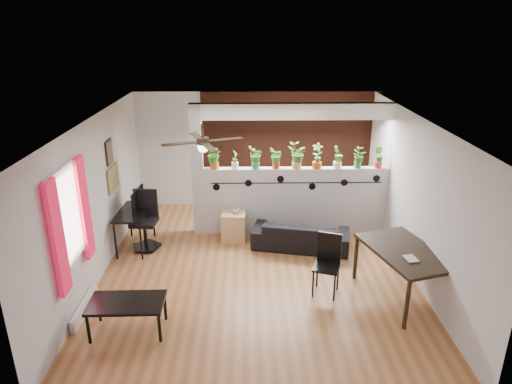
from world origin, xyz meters
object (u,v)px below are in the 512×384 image
Objects in this scene: potted_plant_6 at (338,156)px; potted_plant_2 at (256,157)px; potted_plant_0 at (214,156)px; ceiling_fan at (203,143)px; folding_chair at (328,258)px; cube_shelf at (234,226)px; computer_desk at (134,214)px; cup at (236,211)px; potted_plant_4 at (297,155)px; potted_plant_7 at (358,157)px; dining_table at (405,255)px; potted_plant_3 at (276,157)px; potted_plant_8 at (379,157)px; potted_plant_1 at (235,158)px; sofa at (301,235)px; coffee_table at (127,305)px; office_chair at (145,224)px; potted_plant_5 at (317,155)px.

potted_plant_2 is at bearing 180.00° from potted_plant_6.
ceiling_fan is at bearing -90.64° from potted_plant_0.
potted_plant_0 is at bearing 89.36° from ceiling_fan.
potted_plant_6 is at bearing 77.14° from folding_chair.
computer_desk reaches higher than cube_shelf.
cube_shelf is 0.33m from cup.
ceiling_fan is 2.14× the size of cube_shelf.
potted_plant_0 is 0.96× the size of potted_plant_4.
cube_shelf is 0.53× the size of computer_desk.
potted_plant_7 is 2.51m from dining_table.
cube_shelf is at bearing -141.72° from potted_plant_2.
potted_plant_4 is at bearing -0.00° from potted_plant_3.
potted_plant_8 is 4.76m from computer_desk.
potted_plant_2 is (0.40, -0.00, 0.03)m from potted_plant_1.
sofa is at bearing -12.16° from cube_shelf.
cube_shelf is 0.58× the size of folding_chair.
potted_plant_7 is 5.03m from coffee_table.
cube_shelf is at bearing 10.12° from office_chair.
potted_plant_6 is 0.26× the size of sofa.
office_chair reaches higher than cup.
office_chair is (-1.67, -0.63, -1.07)m from potted_plant_1.
potted_plant_8 is (0.79, 0.00, -0.02)m from potted_plant_6.
potted_plant_3 is 0.74× the size of cube_shelf.
potted_plant_6 is (1.98, -0.00, 0.03)m from potted_plant_1.
potted_plant_7 reaches higher than computer_desk.
cube_shelf reaches higher than coffee_table.
potted_plant_2 is 1.11× the size of potted_plant_7.
dining_table is at bearing -52.48° from potted_plant_3.
potted_plant_5 is at bearing 113.41° from dining_table.
potted_plant_7 is at bearing 67.70° from folding_chair.
dining_table is 4.09m from coffee_table.
potted_plant_1 is 0.77× the size of potted_plant_4.
potted_plant_3 reaches higher than computer_desk.
potted_plant_3 reaches higher than potted_plant_1.
office_chair is at bearing -170.17° from cup.
ceiling_fan is at bearing -43.02° from office_chair.
potted_plant_0 is 2.37m from potted_plant_6.
potted_plant_5 reaches higher than coffee_table.
dining_table is at bearing -37.97° from cup.
potted_plant_8 is 2.51m from dining_table.
cup is at bearing 8.87° from computer_desk.
potted_plant_1 reaches higher than cube_shelf.
potted_plant_6 is 0.27× the size of dining_table.
cup is at bearing -156.33° from potted_plant_3.
coffee_table is (-0.99, -1.33, -1.89)m from ceiling_fan.
potted_plant_6 is 3.55× the size of cup.
potted_plant_7 is (2.37, -0.00, 0.01)m from potted_plant_1.
sofa is at bearing -29.18° from potted_plant_1.
cube_shelf is (-0.04, -0.34, -1.27)m from potted_plant_1.
potted_plant_2 is 0.45× the size of folding_chair.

